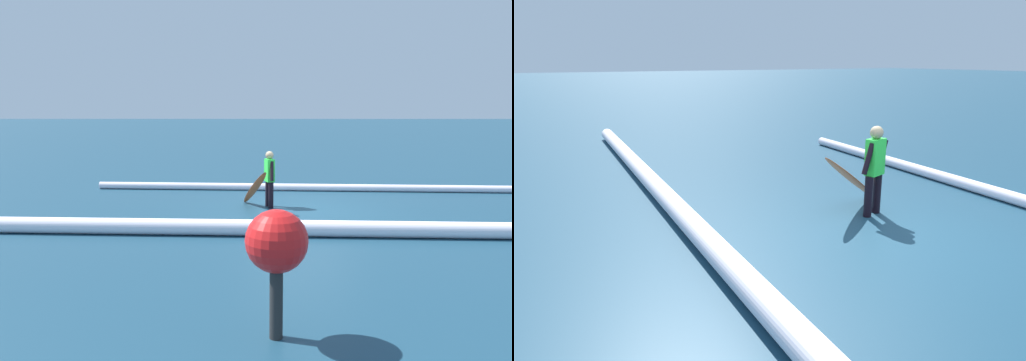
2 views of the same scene
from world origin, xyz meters
The scene contains 4 objects.
ground_plane centered at (0.00, 0.00, 0.00)m, with size 189.70×189.70×0.00m, color navy.
surfer centered at (0.86, -0.35, 0.86)m, with size 0.29×0.64×1.54m.
surfboard centered at (1.27, -0.23, 0.55)m, with size 0.82×1.75×1.13m.
wave_crest_midground centered at (0.25, 2.72, 0.18)m, with size 0.35×0.35×21.17m, color white.
Camera 2 is at (-4.45, 4.71, 2.60)m, focal length 30.61 mm.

